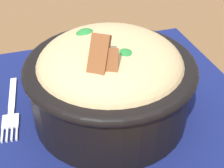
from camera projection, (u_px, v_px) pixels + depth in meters
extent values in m
cube|color=brown|center=(104.00, 109.00, 0.48)|extent=(1.14, 0.99, 0.03)
cylinder|color=brown|center=(206.00, 82.00, 1.16)|extent=(0.04, 0.04, 0.70)
cube|color=#11194C|center=(97.00, 104.00, 0.47)|extent=(0.44, 0.37, 0.00)
cylinder|color=black|center=(112.00, 89.00, 0.42)|extent=(0.21, 0.21, 0.08)
torus|color=black|center=(112.00, 65.00, 0.40)|extent=(0.22, 0.22, 0.01)
ellipsoid|color=tan|center=(112.00, 65.00, 0.40)|extent=(0.26, 0.26, 0.08)
sphere|color=#226E2D|center=(124.00, 62.00, 0.37)|extent=(0.03, 0.03, 0.03)
sphere|color=#226E2D|center=(87.00, 42.00, 0.40)|extent=(0.03, 0.03, 0.03)
cylinder|color=orange|center=(116.00, 41.00, 0.41)|extent=(0.03, 0.03, 0.01)
cylinder|color=orange|center=(102.00, 61.00, 0.37)|extent=(0.03, 0.02, 0.01)
cylinder|color=orange|center=(146.00, 50.00, 0.40)|extent=(0.02, 0.04, 0.01)
cube|color=brown|center=(98.00, 64.00, 0.34)|extent=(0.04, 0.04, 0.06)
cube|color=brown|center=(109.00, 70.00, 0.34)|extent=(0.03, 0.04, 0.04)
cube|color=silver|center=(13.00, 93.00, 0.48)|extent=(0.02, 0.08, 0.00)
cube|color=silver|center=(11.00, 112.00, 0.45)|extent=(0.01, 0.01, 0.00)
cube|color=silver|center=(11.00, 121.00, 0.43)|extent=(0.02, 0.03, 0.00)
cube|color=silver|center=(2.00, 135.00, 0.41)|extent=(0.01, 0.02, 0.00)
cube|color=silver|center=(7.00, 135.00, 0.41)|extent=(0.01, 0.02, 0.00)
cube|color=silver|center=(12.00, 134.00, 0.41)|extent=(0.01, 0.02, 0.00)
cube|color=silver|center=(17.00, 133.00, 0.41)|extent=(0.01, 0.02, 0.00)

